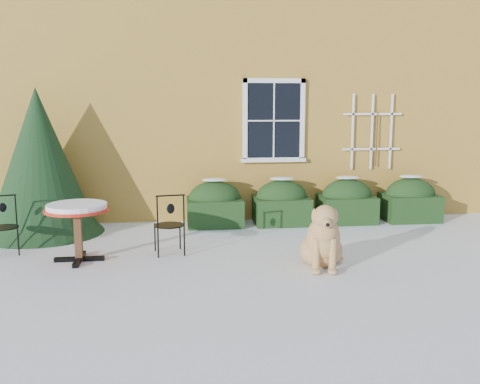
{
  "coord_description": "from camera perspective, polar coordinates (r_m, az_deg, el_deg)",
  "views": [
    {
      "loc": [
        -1.01,
        -7.44,
        2.32
      ],
      "look_at": [
        0.0,
        1.0,
        0.9
      ],
      "focal_mm": 40.0,
      "sensor_mm": 36.0,
      "label": 1
    }
  ],
  "objects": [
    {
      "name": "bistro_table",
      "position": [
        8.18,
        -16.98,
        -2.21
      ],
      "size": [
        0.93,
        0.93,
        0.87
      ],
      "rotation": [
        0.0,
        0.0,
        0.01
      ],
      "color": "black",
      "rests_on": "ground"
    },
    {
      "name": "patio_chair_near",
      "position": [
        8.31,
        -7.53,
        -3.39
      ],
      "size": [
        0.49,
        0.48,
        0.96
      ],
      "rotation": [
        0.0,
        0.0,
        3.3
      ],
      "color": "black",
      "rests_on": "ground"
    },
    {
      "name": "patio_chair_far",
      "position": [
        9.07,
        -23.88,
        -3.24
      ],
      "size": [
        0.5,
        0.49,
        0.9
      ],
      "rotation": [
        0.0,
        0.0,
        0.29
      ],
      "color": "black",
      "rests_on": "ground"
    },
    {
      "name": "house",
      "position": [
        14.5,
        -2.89,
        13.02
      ],
      "size": [
        12.4,
        8.4,
        6.4
      ],
      "color": "gold",
      "rests_on": "ground"
    },
    {
      "name": "evergreen_shrub",
      "position": [
        10.1,
        -20.53,
        1.62
      ],
      "size": [
        2.14,
        2.14,
        2.59
      ],
      "rotation": [
        0.0,
        0.0,
        0.04
      ],
      "color": "black",
      "rests_on": "ground"
    },
    {
      "name": "hedge_row",
      "position": [
        10.51,
        7.95,
        -1.11
      ],
      "size": [
        4.95,
        0.8,
        0.91
      ],
      "color": "black",
      "rests_on": "ground"
    },
    {
      "name": "ground",
      "position": [
        7.86,
        0.87,
        -7.69
      ],
      "size": [
        80.0,
        80.0,
        0.0
      ],
      "primitive_type": "plane",
      "color": "white",
      "rests_on": "ground"
    },
    {
      "name": "dog",
      "position": [
        7.66,
        8.81,
        -5.21
      ],
      "size": [
        0.71,
        1.06,
        0.98
      ],
      "rotation": [
        0.0,
        0.0,
        -0.15
      ],
      "color": "tan",
      "rests_on": "ground"
    }
  ]
}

